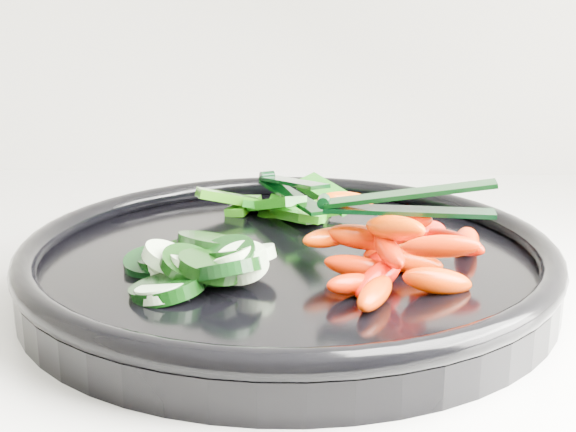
{
  "coord_description": "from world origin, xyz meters",
  "views": [
    {
      "loc": [
        0.16,
        1.1,
        1.14
      ],
      "look_at": [
        0.14,
        1.64,
        0.99
      ],
      "focal_mm": 50.0,
      "sensor_mm": 36.0,
      "label": 1
    }
  ],
  "objects": [
    {
      "name": "cucumber_pile",
      "position": [
        0.08,
        1.59,
        0.96
      ],
      "size": [
        0.11,
        0.12,
        0.04
      ],
      "color": "black",
      "rests_on": "veggie_tray"
    },
    {
      "name": "tong_pepper",
      "position": [
        0.14,
        1.73,
        0.98
      ],
      "size": [
        0.06,
        0.11,
        0.02
      ],
      "color": "black",
      "rests_on": "pepper_pile"
    },
    {
      "name": "pepper_pile",
      "position": [
        0.13,
        1.74,
        0.96
      ],
      "size": [
        0.14,
        0.1,
        0.04
      ],
      "color": "#14690A",
      "rests_on": "veggie_tray"
    },
    {
      "name": "veggie_tray",
      "position": [
        0.14,
        1.64,
        0.95
      ],
      "size": [
        0.5,
        0.5,
        0.04
      ],
      "color": "black",
      "rests_on": "counter"
    },
    {
      "name": "tong_carrot",
      "position": [
        0.21,
        1.61,
        1.0
      ],
      "size": [
        0.11,
        0.02,
        0.02
      ],
      "color": "black",
      "rests_on": "carrot_pile"
    },
    {
      "name": "carrot_pile",
      "position": [
        0.21,
        1.6,
        0.97
      ],
      "size": [
        0.13,
        0.16,
        0.06
      ],
      "color": "#FF1900",
      "rests_on": "veggie_tray"
    }
  ]
}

